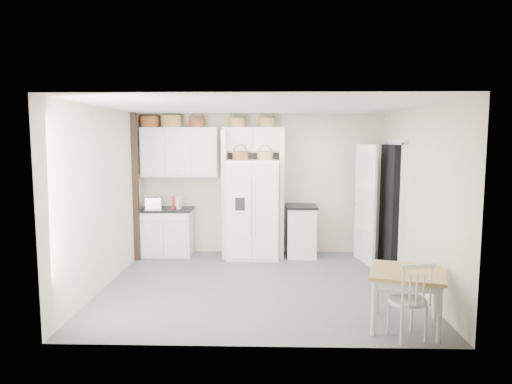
{
  "coord_description": "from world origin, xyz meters",
  "views": [
    {
      "loc": [
        0.13,
        -6.52,
        2.15
      ],
      "look_at": [
        -0.06,
        0.4,
        1.34
      ],
      "focal_mm": 32.0,
      "sensor_mm": 36.0,
      "label": 1
    }
  ],
  "objects": [
    {
      "name": "basket_bridge_a",
      "position": [
        -0.45,
        1.83,
        2.44
      ],
      "size": [
        0.31,
        0.31,
        0.17
      ],
      "primitive_type": "cylinder",
      "color": "brown",
      "rests_on": "bridge_cabinet"
    },
    {
      "name": "counter_left",
      "position": [
        -1.74,
        1.7,
        0.86
      ],
      "size": [
        0.94,
        0.61,
        0.04
      ],
      "primitive_type": "cube",
      "color": "black",
      "rests_on": "base_cab_left"
    },
    {
      "name": "counter_right",
      "position": [
        0.73,
        1.7,
        0.92
      ],
      "size": [
        0.55,
        0.66,
        0.04
      ],
      "primitive_type": "cube",
      "color": "black",
      "rests_on": "base_cab_right"
    },
    {
      "name": "windsor_chair",
      "position": [
        1.63,
        -1.75,
        0.41
      ],
      "size": [
        0.48,
        0.46,
        0.83
      ],
      "primitive_type": "cube",
      "rotation": [
        0.0,
        0.0,
        0.25
      ],
      "color": "silver",
      "rests_on": "floor"
    },
    {
      "name": "ceiling",
      "position": [
        0.0,
        0.0,
        2.6
      ],
      "size": [
        4.5,
        4.5,
        0.0
      ],
      "primitive_type": "plane",
      "color": "white",
      "rests_on": "wall_back"
    },
    {
      "name": "cookbook_red",
      "position": [
        -1.6,
        1.62,
        0.99
      ],
      "size": [
        0.05,
        0.16,
        0.23
      ],
      "primitive_type": "cube",
      "rotation": [
        0.0,
        0.0,
        0.13
      ],
      "color": "#AB1221",
      "rests_on": "counter_left"
    },
    {
      "name": "refrigerator",
      "position": [
        -0.15,
        1.61,
        0.89
      ],
      "size": [
        0.92,
        0.74,
        1.77
      ],
      "primitive_type": "cube",
      "color": "white",
      "rests_on": "floor"
    },
    {
      "name": "cookbook_cream",
      "position": [
        -1.5,
        1.62,
        0.99
      ],
      "size": [
        0.06,
        0.16,
        0.23
      ],
      "primitive_type": "cube",
      "rotation": [
        0.0,
        0.0,
        -0.2
      ],
      "color": "silver",
      "rests_on": "counter_left"
    },
    {
      "name": "floor",
      "position": [
        0.0,
        0.0,
        0.0
      ],
      "size": [
        4.5,
        4.5,
        0.0
      ],
      "primitive_type": "plane",
      "color": "#414142",
      "rests_on": "ground"
    },
    {
      "name": "basket_upper_b",
      "position": [
        -1.65,
        1.83,
        2.46
      ],
      "size": [
        0.38,
        0.38,
        0.22
      ],
      "primitive_type": "cylinder",
      "color": "brown",
      "rests_on": "upper_cabinet"
    },
    {
      "name": "trim_post",
      "position": [
        -2.2,
        1.35,
        1.3
      ],
      "size": [
        0.09,
        0.09,
        2.6
      ],
      "primitive_type": "cube",
      "color": "black",
      "rests_on": "floor"
    },
    {
      "name": "fridge_panel_left",
      "position": [
        -0.66,
        1.7,
        1.15
      ],
      "size": [
        0.08,
        0.6,
        2.3
      ],
      "primitive_type": "cube",
      "color": "silver",
      "rests_on": "floor"
    },
    {
      "name": "wall_back",
      "position": [
        0.0,
        2.0,
        1.3
      ],
      "size": [
        4.5,
        0.0,
        4.5
      ],
      "primitive_type": "plane",
      "rotation": [
        1.57,
        0.0,
        0.0
      ],
      "color": "#BBAF9E",
      "rests_on": "floor"
    },
    {
      "name": "door_slab",
      "position": [
        1.8,
        1.33,
        1.02
      ],
      "size": [
        0.21,
        0.79,
        2.05
      ],
      "primitive_type": "cube",
      "rotation": [
        0.0,
        0.0,
        -1.36
      ],
      "color": "white",
      "rests_on": "floor"
    },
    {
      "name": "basket_upper_a",
      "position": [
        -2.04,
        1.83,
        2.45
      ],
      "size": [
        0.34,
        0.34,
        0.19
      ],
      "primitive_type": "cylinder",
      "color": "maroon",
      "rests_on": "upper_cabinet"
    },
    {
      "name": "basket_bridge_b",
      "position": [
        0.1,
        1.83,
        2.44
      ],
      "size": [
        0.3,
        0.3,
        0.17
      ],
      "primitive_type": "cylinder",
      "color": "brown",
      "rests_on": "bridge_cabinet"
    },
    {
      "name": "dining_table",
      "position": [
        1.7,
        -1.45,
        0.33
      ],
      "size": [
        0.98,
        0.98,
        0.66
      ],
      "primitive_type": "cube",
      "rotation": [
        0.0,
        0.0,
        -0.28
      ],
      "color": "brown",
      "rests_on": "floor"
    },
    {
      "name": "basket_fridge_a",
      "position": [
        -0.37,
        1.51,
        1.85
      ],
      "size": [
        0.28,
        0.28,
        0.15
      ],
      "primitive_type": "cylinder",
      "color": "maroon",
      "rests_on": "refrigerator"
    },
    {
      "name": "wall_right",
      "position": [
        2.25,
        0.0,
        1.3
      ],
      "size": [
        0.0,
        4.0,
        4.0
      ],
      "primitive_type": "plane",
      "rotation": [
        1.57,
        0.0,
        -1.57
      ],
      "color": "#BBAF9E",
      "rests_on": "floor"
    },
    {
      "name": "wall_left",
      "position": [
        -2.25,
        0.0,
        1.3
      ],
      "size": [
        0.0,
        4.0,
        4.0
      ],
      "primitive_type": "plane",
      "rotation": [
        1.57,
        0.0,
        1.57
      ],
      "color": "#BBAF9E",
      "rests_on": "floor"
    },
    {
      "name": "base_cab_left",
      "position": [
        -1.74,
        1.7,
        0.42
      ],
      "size": [
        0.9,
        0.57,
        0.84
      ],
      "primitive_type": "cube",
      "color": "silver",
      "rests_on": "floor"
    },
    {
      "name": "toaster",
      "position": [
        -1.98,
        1.69,
        0.97
      ],
      "size": [
        0.31,
        0.2,
        0.2
      ],
      "primitive_type": "cube",
      "rotation": [
        0.0,
        0.0,
        0.15
      ],
      "color": "silver",
      "rests_on": "counter_left"
    },
    {
      "name": "fridge_panel_right",
      "position": [
        0.36,
        1.7,
        1.15
      ],
      "size": [
        0.08,
        0.6,
        2.3
      ],
      "primitive_type": "cube",
      "color": "silver",
      "rests_on": "floor"
    },
    {
      "name": "basket_upper_c",
      "position": [
        -1.18,
        1.83,
        2.43
      ],
      "size": [
        0.28,
        0.28,
        0.16
      ],
      "primitive_type": "cylinder",
      "color": "maroon",
      "rests_on": "upper_cabinet"
    },
    {
      "name": "bridge_cabinet",
      "position": [
        -0.15,
        1.83,
        2.12
      ],
      "size": [
        1.12,
        0.34,
        0.45
      ],
      "primitive_type": "cube",
      "color": "silver",
      "rests_on": "wall_back"
    },
    {
      "name": "doorway_void",
      "position": [
        2.16,
        1.0,
        1.02
      ],
      "size": [
        0.18,
        0.85,
        2.05
      ],
      "primitive_type": "cube",
      "color": "black",
      "rests_on": "floor"
    },
    {
      "name": "base_cab_right",
      "position": [
        0.73,
        1.7,
        0.45
      ],
      "size": [
        0.51,
        0.62,
        0.9
      ],
      "primitive_type": "cube",
      "color": "silver",
      "rests_on": "floor"
    },
    {
      "name": "basket_fridge_b",
      "position": [
        0.06,
        1.51,
        1.85
      ],
      "size": [
        0.26,
        0.26,
        0.14
      ],
      "primitive_type": "cylinder",
      "color": "brown",
      "rests_on": "refrigerator"
    },
    {
      "name": "upper_cabinet",
      "position": [
        -1.5,
        1.83,
        1.9
      ],
      "size": [
        1.4,
        0.34,
        0.9
      ],
      "primitive_type": "cube",
      "color": "silver",
      "rests_on": "wall_back"
    }
  ]
}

